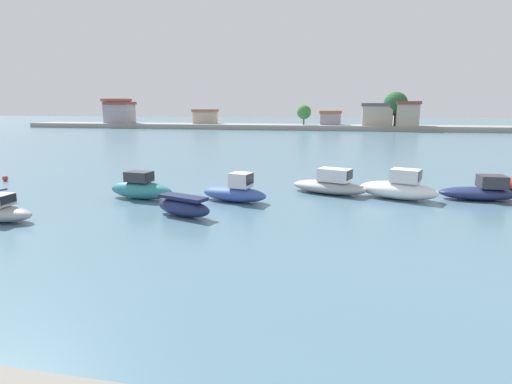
{
  "coord_description": "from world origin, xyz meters",
  "views": [
    {
      "loc": [
        17.55,
        -11.65,
        5.74
      ],
      "look_at": [
        12.41,
        13.33,
        0.45
      ],
      "focal_mm": 29.24,
      "sensor_mm": 36.0,
      "label": 1
    }
  ],
  "objects_px": {
    "moored_boat_4": "(183,207)",
    "moored_boat_5": "(235,192)",
    "mooring_buoy_3": "(334,174)",
    "moored_boat_3": "(141,188)",
    "mooring_buoy_4": "(5,178)",
    "moored_boat_7": "(399,188)",
    "moored_boat_8": "(481,191)",
    "moored_boat_6": "(330,185)"
  },
  "relations": [
    {
      "from": "moored_boat_6",
      "to": "moored_boat_8",
      "type": "bearing_deg",
      "value": 19.28
    },
    {
      "from": "moored_boat_4",
      "to": "moored_boat_5",
      "type": "relative_size",
      "value": 0.81
    },
    {
      "from": "moored_boat_3",
      "to": "moored_boat_6",
      "type": "bearing_deg",
      "value": 26.92
    },
    {
      "from": "moored_boat_7",
      "to": "mooring_buoy_4",
      "type": "relative_size",
      "value": 12.26
    },
    {
      "from": "moored_boat_7",
      "to": "moored_boat_4",
      "type": "bearing_deg",
      "value": -130.33
    },
    {
      "from": "moored_boat_3",
      "to": "moored_boat_6",
      "type": "distance_m",
      "value": 12.25
    },
    {
      "from": "moored_boat_8",
      "to": "moored_boat_7",
      "type": "bearing_deg",
      "value": -172.99
    },
    {
      "from": "mooring_buoy_4",
      "to": "moored_boat_8",
      "type": "bearing_deg",
      "value": 0.47
    },
    {
      "from": "moored_boat_6",
      "to": "mooring_buoy_3",
      "type": "xyz_separation_m",
      "value": [
        0.13,
        7.51,
        -0.47
      ]
    },
    {
      "from": "moored_boat_7",
      "to": "mooring_buoy_3",
      "type": "xyz_separation_m",
      "value": [
        -4.15,
        8.32,
        -0.55
      ]
    },
    {
      "from": "moored_boat_3",
      "to": "moored_boat_7",
      "type": "distance_m",
      "value": 16.18
    },
    {
      "from": "moored_boat_3",
      "to": "moored_boat_6",
      "type": "relative_size",
      "value": 0.81
    },
    {
      "from": "mooring_buoy_4",
      "to": "moored_boat_6",
      "type": "bearing_deg",
      "value": 0.78
    },
    {
      "from": "moored_boat_5",
      "to": "mooring_buoy_3",
      "type": "height_order",
      "value": "moored_boat_5"
    },
    {
      "from": "moored_boat_7",
      "to": "mooring_buoy_3",
      "type": "distance_m",
      "value": 9.32
    },
    {
      "from": "moored_boat_3",
      "to": "moored_boat_4",
      "type": "xyz_separation_m",
      "value": [
        4.18,
        -3.48,
        -0.14
      ]
    },
    {
      "from": "moored_boat_5",
      "to": "moored_boat_6",
      "type": "bearing_deg",
      "value": 45.19
    },
    {
      "from": "moored_boat_3",
      "to": "moored_boat_4",
      "type": "height_order",
      "value": "moored_boat_3"
    },
    {
      "from": "moored_boat_7",
      "to": "moored_boat_3",
      "type": "bearing_deg",
      "value": -148.72
    },
    {
      "from": "mooring_buoy_3",
      "to": "mooring_buoy_4",
      "type": "relative_size",
      "value": 0.6
    },
    {
      "from": "mooring_buoy_3",
      "to": "moored_boat_3",
      "type": "bearing_deg",
      "value": -135.36
    },
    {
      "from": "moored_boat_5",
      "to": "moored_boat_7",
      "type": "distance_m",
      "value": 10.24
    },
    {
      "from": "moored_boat_6",
      "to": "mooring_buoy_3",
      "type": "relative_size",
      "value": 21.56
    },
    {
      "from": "moored_boat_3",
      "to": "mooring_buoy_4",
      "type": "relative_size",
      "value": 10.48
    },
    {
      "from": "moored_boat_6",
      "to": "moored_boat_7",
      "type": "bearing_deg",
      "value": 8.95
    },
    {
      "from": "moored_boat_4",
      "to": "moored_boat_8",
      "type": "distance_m",
      "value": 18.23
    },
    {
      "from": "moored_boat_3",
      "to": "moored_boat_8",
      "type": "relative_size",
      "value": 0.95
    },
    {
      "from": "moored_boat_3",
      "to": "moored_boat_7",
      "type": "height_order",
      "value": "moored_boat_7"
    },
    {
      "from": "moored_boat_5",
      "to": "mooring_buoy_4",
      "type": "height_order",
      "value": "moored_boat_5"
    },
    {
      "from": "moored_boat_5",
      "to": "mooring_buoy_4",
      "type": "relative_size",
      "value": 10.42
    },
    {
      "from": "moored_boat_6",
      "to": "moored_boat_7",
      "type": "distance_m",
      "value": 4.36
    },
    {
      "from": "moored_boat_3",
      "to": "mooring_buoy_3",
      "type": "xyz_separation_m",
      "value": [
        11.69,
        11.55,
        -0.54
      ]
    },
    {
      "from": "moored_boat_4",
      "to": "moored_boat_6",
      "type": "bearing_deg",
      "value": 65.88
    },
    {
      "from": "moored_boat_7",
      "to": "moored_boat_8",
      "type": "bearing_deg",
      "value": 28.35
    },
    {
      "from": "moored_boat_5",
      "to": "mooring_buoy_4",
      "type": "distance_m",
      "value": 19.57
    },
    {
      "from": "moored_boat_3",
      "to": "mooring_buoy_4",
      "type": "height_order",
      "value": "moored_boat_3"
    },
    {
      "from": "moored_boat_4",
      "to": "moored_boat_7",
      "type": "xyz_separation_m",
      "value": [
        11.67,
        6.71,
        0.15
      ]
    },
    {
      "from": "moored_boat_7",
      "to": "mooring_buoy_4",
      "type": "height_order",
      "value": "moored_boat_7"
    },
    {
      "from": "moored_boat_3",
      "to": "moored_boat_5",
      "type": "distance_m",
      "value": 6.01
    },
    {
      "from": "mooring_buoy_3",
      "to": "moored_boat_4",
      "type": "bearing_deg",
      "value": -116.57
    },
    {
      "from": "moored_boat_5",
      "to": "moored_boat_8",
      "type": "bearing_deg",
      "value": 25.88
    },
    {
      "from": "moored_boat_8",
      "to": "mooring_buoy_4",
      "type": "relative_size",
      "value": 11.05
    }
  ]
}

